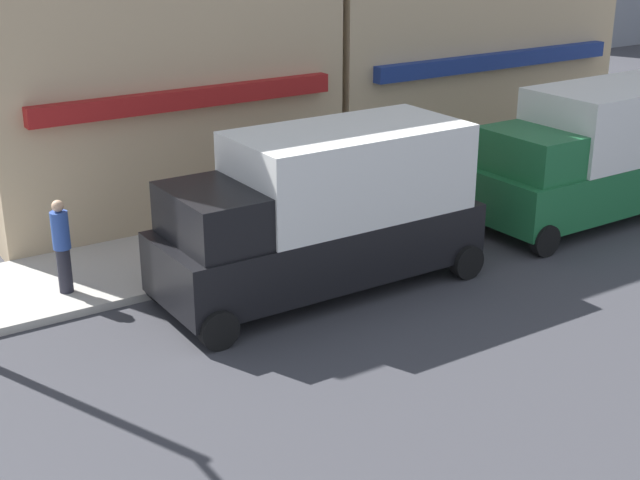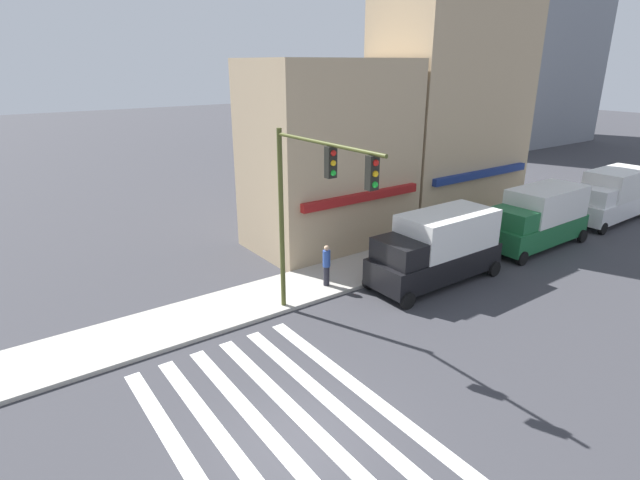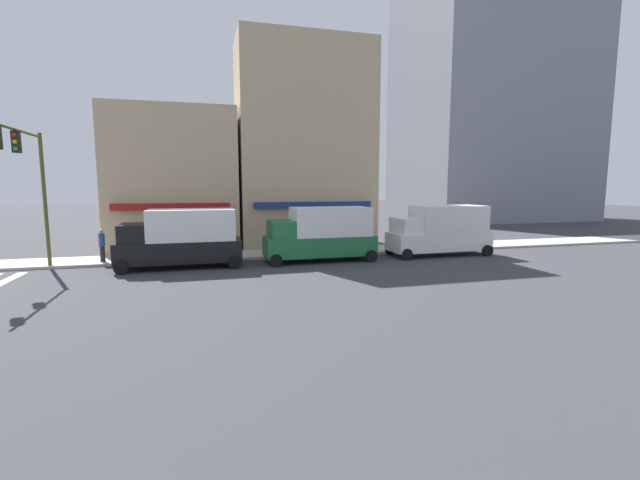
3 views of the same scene
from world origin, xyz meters
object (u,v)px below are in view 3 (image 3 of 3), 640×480
at_px(traffic_signal, 28,170).
at_px(pedestrian_blue_shirt, 102,245).
at_px(box_truck_green, 321,233).
at_px(box_truck_white, 440,230).
at_px(pedestrian_red_jacket, 186,242).
at_px(box_truck_black, 181,237).

bearing_deg(traffic_signal, pedestrian_blue_shirt, 44.79).
bearing_deg(box_truck_green, pedestrian_blue_shirt, 168.75).
distance_m(traffic_signal, box_truck_green, 14.57).
height_order(box_truck_green, box_truck_white, same).
height_order(box_truck_white, pedestrian_blue_shirt, box_truck_white).
xyz_separation_m(pedestrian_red_jacket, pedestrian_blue_shirt, (-4.37, 0.25, 0.00)).
bearing_deg(traffic_signal, pedestrian_red_jacket, 17.57).
xyz_separation_m(box_truck_white, pedestrian_red_jacket, (-14.94, 1.94, -0.51)).
xyz_separation_m(traffic_signal, pedestrian_red_jacket, (6.78, 2.15, -3.90)).
relative_size(traffic_signal, box_truck_black, 1.11).
bearing_deg(pedestrian_blue_shirt, pedestrian_red_jacket, 169.99).
distance_m(box_truck_black, box_truck_green, 7.52).
relative_size(traffic_signal, box_truck_green, 1.10).
bearing_deg(box_truck_white, pedestrian_blue_shirt, 172.34).
bearing_deg(traffic_signal, box_truck_white, 0.54).
xyz_separation_m(box_truck_black, pedestrian_red_jacket, (0.14, 1.94, -0.51)).
xyz_separation_m(box_truck_black, pedestrian_blue_shirt, (-4.23, 2.19, -0.51)).
bearing_deg(box_truck_white, pedestrian_red_jacket, 171.40).
distance_m(box_truck_green, pedestrian_blue_shirt, 11.97).
bearing_deg(box_truck_black, pedestrian_blue_shirt, 152.71).
bearing_deg(pedestrian_blue_shirt, box_truck_white, 166.75).
bearing_deg(box_truck_green, traffic_signal, -179.87).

